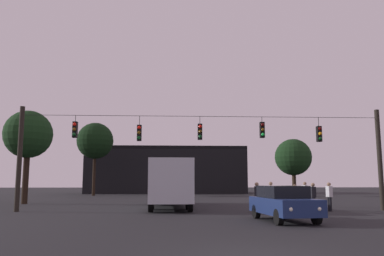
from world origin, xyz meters
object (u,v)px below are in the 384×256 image
at_px(city_bus, 170,179).
at_px(pedestrian_crossing_left, 295,196).
at_px(pedestrian_crossing_right, 305,193).
at_px(pedestrian_near_bus, 271,194).
at_px(car_near_right, 283,203).
at_px(tree_left_silhouette, 95,141).
at_px(pedestrian_trailing, 313,196).
at_px(pedestrian_crossing_center, 257,195).
at_px(pedestrian_far_side, 329,195).
at_px(tree_behind_building, 28,135).
at_px(tree_right_far, 293,157).

height_order(city_bus, pedestrian_crossing_left, city_bus).
height_order(pedestrian_crossing_right, pedestrian_near_bus, pedestrian_near_bus).
bearing_deg(car_near_right, tree_left_silhouette, 114.58).
height_order(car_near_right, pedestrian_trailing, pedestrian_trailing).
bearing_deg(car_near_right, pedestrian_crossing_right, 65.58).
relative_size(pedestrian_crossing_center, pedestrian_far_side, 1.00).
distance_m(pedestrian_crossing_left, pedestrian_crossing_right, 2.82).
relative_size(pedestrian_crossing_left, pedestrian_far_side, 0.92).
bearing_deg(pedestrian_far_side, pedestrian_near_bus, 151.98).
bearing_deg(tree_behind_building, car_near_right, -40.83).
relative_size(pedestrian_crossing_center, tree_left_silhouette, 0.18).
relative_size(pedestrian_crossing_right, pedestrian_near_bus, 1.00).
bearing_deg(pedestrian_crossing_center, tree_left_silhouette, 118.39).
bearing_deg(pedestrian_far_side, car_near_right, -128.04).
bearing_deg(city_bus, pedestrian_crossing_left, -21.83).
relative_size(city_bus, tree_left_silhouette, 1.23).
height_order(pedestrian_crossing_center, pedestrian_trailing, pedestrian_crossing_center).
bearing_deg(pedestrian_crossing_left, pedestrian_crossing_right, 58.79).
bearing_deg(pedestrian_crossing_right, city_bus, 175.93).
distance_m(city_bus, pedestrian_crossing_left, 8.28).
bearing_deg(tree_behind_building, pedestrian_crossing_right, -14.12).
xyz_separation_m(pedestrian_far_side, tree_behind_building, (-20.55, 8.54, 4.43)).
bearing_deg(pedestrian_trailing, pedestrian_crossing_center, 177.55).
distance_m(pedestrian_crossing_right, pedestrian_near_bus, 3.32).
bearing_deg(pedestrian_crossing_center, pedestrian_crossing_right, 43.59).
height_order(pedestrian_crossing_right, pedestrian_far_side, pedestrian_crossing_right).
bearing_deg(city_bus, pedestrian_crossing_center, -42.63).
bearing_deg(car_near_right, pedestrian_crossing_left, 68.30).
bearing_deg(pedestrian_crossing_left, pedestrian_trailing, -72.47).
relative_size(tree_behind_building, tree_right_far, 1.06).
xyz_separation_m(car_near_right, pedestrian_crossing_left, (2.59, 6.52, 0.06)).
relative_size(city_bus, pedestrian_crossing_center, 6.64).
bearing_deg(tree_right_far, pedestrian_near_bus, -110.95).
bearing_deg(pedestrian_far_side, city_bus, 156.41).
bearing_deg(pedestrian_crossing_center, pedestrian_crossing_left, 29.64).
bearing_deg(tree_right_far, car_near_right, -108.44).
distance_m(pedestrian_trailing, pedestrian_far_side, 1.34).
bearing_deg(pedestrian_trailing, pedestrian_near_bus, 129.45).
bearing_deg(tree_behind_building, tree_right_far, 30.46).
relative_size(pedestrian_crossing_left, pedestrian_crossing_center, 0.92).
bearing_deg(tree_behind_building, pedestrian_far_side, -22.56).
height_order(car_near_right, pedestrian_crossing_right, pedestrian_crossing_right).
height_order(city_bus, car_near_right, city_bus).
height_order(pedestrian_far_side, tree_right_far, tree_right_far).
height_order(pedestrian_crossing_left, pedestrian_crossing_center, pedestrian_crossing_center).
bearing_deg(city_bus, pedestrian_far_side, -23.59).
height_order(car_near_right, tree_behind_building, tree_behind_building).
xyz_separation_m(pedestrian_crossing_left, tree_behind_building, (-18.84, 7.52, 4.50)).
bearing_deg(pedestrian_far_side, pedestrian_crossing_left, 149.10).
xyz_separation_m(pedestrian_far_side, tree_right_far, (5.48, 23.85, 3.70)).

